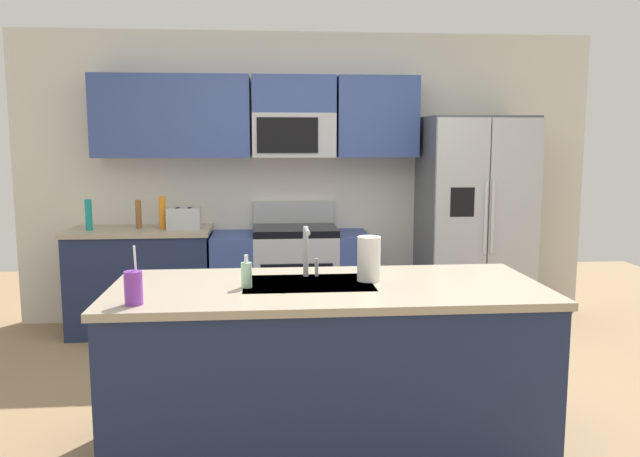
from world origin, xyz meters
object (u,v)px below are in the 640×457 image
Objects in this scene: range_oven at (291,278)px; bottle_teal at (89,215)px; sink_faucet at (307,247)px; drink_cup_purple at (134,288)px; soap_dispenser at (246,274)px; refrigerator at (474,223)px; toaster at (184,218)px; paper_towel_roll at (369,259)px; pepper_mill at (139,214)px; bottle_orange at (163,213)px.

bottle_teal reaches higher than range_oven.
sink_faucet reaches higher than drink_cup_purple.
refrigerator is at bearing 48.88° from soap_dispenser.
toaster is 1.17× the size of paper_towel_roll.
range_oven is 4.82× the size of sink_faucet.
range_oven is 1.06m from toaster.
drink_cup_purple is at bearing -148.24° from sink_faucet.
range_oven reaches higher than toaster.
pepper_mill is 0.86× the size of sink_faucet.
drink_cup_purple is (-2.44, -2.51, 0.05)m from refrigerator.
toaster is 2.46m from paper_towel_roll.
range_oven is 1.42m from pepper_mill.
range_oven is at bearing 1.75° from bottle_orange.
bottle_teal is at bearing -177.92° from range_oven.
refrigerator is 7.11× the size of bottle_teal.
paper_towel_roll is at bearing -53.23° from pepper_mill.
paper_towel_roll is at bearing -121.30° from refrigerator.
pepper_mill is at bearing 178.63° from refrigerator.
pepper_mill is at bearing 113.14° from soap_dispenser.
paper_towel_roll is at bearing -46.29° from bottle_teal.
refrigerator is 2.47m from paper_towel_roll.
drink_cup_purple is at bearing -160.73° from paper_towel_roll.
soap_dispenser is (0.98, -2.28, -0.05)m from pepper_mill.
pepper_mill is 0.40m from bottle_teal.
bottle_teal is 2.61m from soap_dispenser.
bottle_teal is (-0.40, -0.06, 0.01)m from pepper_mill.
bottle_orange is (0.21, -0.03, 0.02)m from pepper_mill.
toaster is 1.08× the size of bottle_teal.
pepper_mill is 0.94× the size of bottle_teal.
sink_faucet is (1.30, -2.06, 0.05)m from pepper_mill.
bottle_orange reaches higher than bottle_teal.
range_oven is 4.92× the size of bottle_orange.
pepper_mill is at bearing -179.89° from range_oven.
sink_faucet reaches higher than bottle_teal.
range_oven is at bearing 177.44° from refrigerator.
refrigerator is 6.71× the size of drink_cup_purple.
refrigerator reaches higher than toaster.
toaster is 1.01× the size of drink_cup_purple.
range_oven is 0.74× the size of refrigerator.
toaster is 0.39m from pepper_mill.
soap_dispenser is (-0.32, -2.28, 0.53)m from range_oven.
refrigerator reaches higher than soap_dispenser.
bottle_orange is 1.63× the size of soap_dispenser.
pepper_mill is (-1.29, -0.00, 0.58)m from range_oven.
bottle_orange is at bearing 173.90° from toaster.
bottle_orange is at bearing 2.68° from bottle_teal.
range_oven is at bearing 3.31° from toaster.
sink_faucet is at bearing -61.69° from bottle_orange.
bottle_orange reaches higher than paper_towel_roll.
drink_cup_purple is 1.15× the size of paper_towel_roll.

